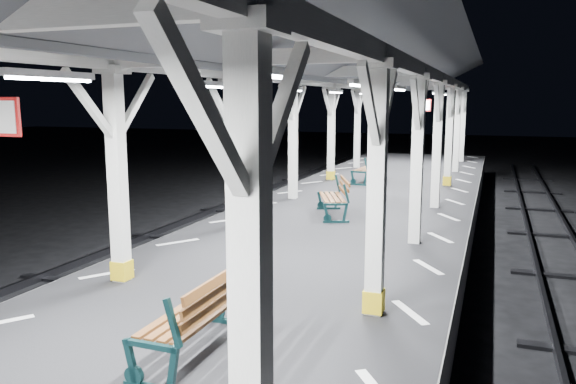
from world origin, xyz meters
The scene contains 4 objects.
canopy centered at (0.00, -0.02, 4.56)m, with size 5.40×49.00×4.65m.
bench_mid centered at (0.51, 0.13, 1.53)m, with size 0.70×1.84×0.99m.
bench_far centered at (-0.17, 8.03, 1.49)m, with size 1.21×1.81×0.92m.
bench_extra centered at (-0.58, 13.93, 1.51)m, with size 0.81×1.80×0.95m.
Camera 1 is at (3.38, -5.08, 3.81)m, focal length 35.00 mm.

